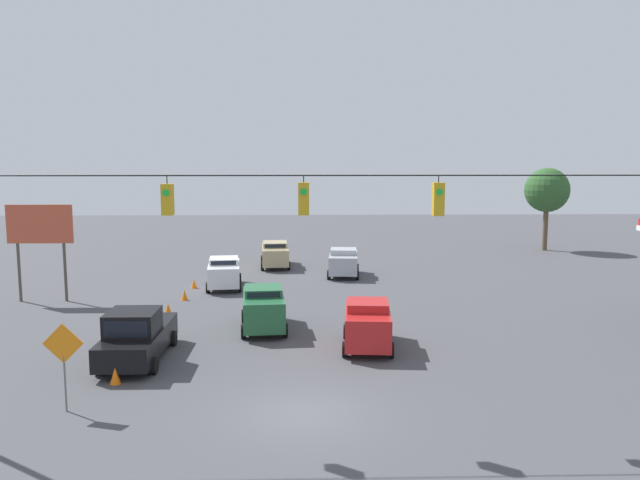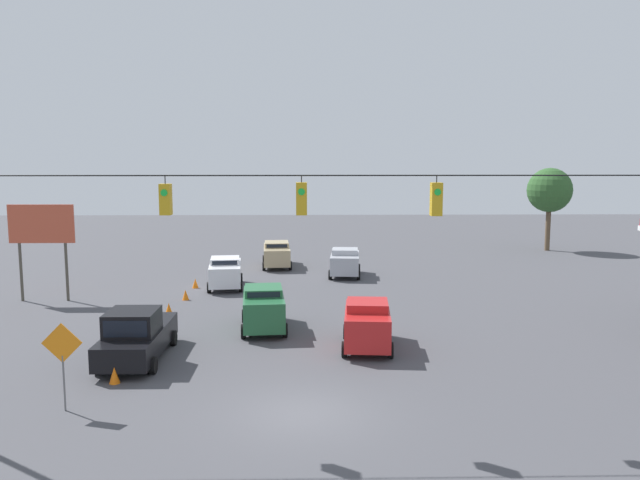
{
  "view_description": "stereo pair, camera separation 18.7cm",
  "coord_description": "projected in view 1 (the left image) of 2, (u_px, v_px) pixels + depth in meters",
  "views": [
    {
      "loc": [
        0.04,
        18.61,
        7.88
      ],
      "look_at": [
        -0.74,
        -8.95,
        4.31
      ],
      "focal_mm": 35.0,
      "sensor_mm": 36.0,
      "label": 1
    },
    {
      "loc": [
        -0.15,
        18.62,
        7.88
      ],
      "look_at": [
        -0.74,
        -8.95,
        4.31
      ],
      "focal_mm": 35.0,
      "sensor_mm": 36.0,
      "label": 2
    }
  ],
  "objects": [
    {
      "name": "sedan_silver_oncoming_deep",
      "position": [
        343.0,
        262.0,
        42.23
      ],
      "size": [
        2.35,
        3.99,
        1.88
      ],
      "color": "#A8AAB2",
      "rests_on": "ground_plane"
    },
    {
      "name": "traffic_cone_farthest",
      "position": [
        194.0,
        283.0,
        38.33
      ],
      "size": [
        0.38,
        0.38,
        0.59
      ],
      "primitive_type": "cone",
      "color": "orange",
      "rests_on": "ground_plane"
    },
    {
      "name": "traffic_cone_third",
      "position": [
        154.0,
        326.0,
        28.5
      ],
      "size": [
        0.38,
        0.38,
        0.59
      ],
      "primitive_type": "cone",
      "color": "orange",
      "rests_on": "ground_plane"
    },
    {
      "name": "traffic_cone_nearest",
      "position": [
        115.0,
        376.0,
        22.0
      ],
      "size": [
        0.38,
        0.38,
        0.59
      ],
      "primitive_type": "cone",
      "color": "orange",
      "rests_on": "ground_plane"
    },
    {
      "name": "traffic_cone_fifth",
      "position": [
        185.0,
        295.0,
        35.07
      ],
      "size": [
        0.38,
        0.38,
        0.59
      ],
      "primitive_type": "cone",
      "color": "orange",
      "rests_on": "ground_plane"
    },
    {
      "name": "traffic_cone_second",
      "position": [
        135.0,
        348.0,
        25.25
      ],
      "size": [
        0.38,
        0.38,
        0.59
      ],
      "primitive_type": "cone",
      "color": "orange",
      "rests_on": "ground_plane"
    },
    {
      "name": "sedan_white_withflow_far",
      "position": [
        224.0,
        272.0,
        38.36
      ],
      "size": [
        2.42,
        4.38,
        1.88
      ],
      "color": "silver",
      "rests_on": "ground_plane"
    },
    {
      "name": "ground_plane",
      "position": [
        304.0,
        413.0,
        19.47
      ],
      "size": [
        140.0,
        140.0,
        0.0
      ],
      "primitive_type": "plane",
      "color": "#47474C"
    },
    {
      "name": "sedan_red_crossing_near",
      "position": [
        368.0,
        324.0,
        26.12
      ],
      "size": [
        2.33,
        4.13,
        2.01
      ],
      "color": "red",
      "rests_on": "ground_plane"
    },
    {
      "name": "tree_horizon_left",
      "position": [
        547.0,
        190.0,
        53.75
      ],
      "size": [
        3.81,
        3.81,
        7.16
      ],
      "color": "brown",
      "rests_on": "ground_plane"
    },
    {
      "name": "roadside_billboard",
      "position": [
        40.0,
        231.0,
        34.35
      ],
      "size": [
        3.61,
        0.16,
        5.41
      ],
      "color": "#4C473D",
      "rests_on": "ground_plane"
    },
    {
      "name": "overhead_signal_span",
      "position": [
        305.0,
        253.0,
        18.61
      ],
      "size": [
        23.61,
        0.38,
        8.32
      ],
      "color": "#4C473D",
      "rests_on": "ground_plane"
    },
    {
      "name": "sedan_green_withflow_mid",
      "position": [
        263.0,
        307.0,
        28.92
      ],
      "size": [
        2.34,
        4.35,
        2.03
      ],
      "color": "#236038",
      "rests_on": "ground_plane"
    },
    {
      "name": "work_zone_sign",
      "position": [
        63.0,
        350.0,
        19.37
      ],
      "size": [
        1.27,
        0.06,
        2.84
      ],
      "color": "slate",
      "rests_on": "ground_plane"
    },
    {
      "name": "traffic_cone_fourth",
      "position": [
        168.0,
        309.0,
        31.82
      ],
      "size": [
        0.38,
        0.38,
        0.59
      ],
      "primitive_type": "cone",
      "color": "orange",
      "rests_on": "ground_plane"
    },
    {
      "name": "sedan_tan_withflow_deep",
      "position": [
        275.0,
        254.0,
        45.88
      ],
      "size": [
        2.32,
        4.7,
        1.86
      ],
      "color": "tan",
      "rests_on": "ground_plane"
    },
    {
      "name": "pickup_truck_black_parked_shoulder",
      "position": [
        137.0,
        336.0,
        24.48
      ],
      "size": [
        2.24,
        5.47,
        2.12
      ],
      "color": "black",
      "rests_on": "ground_plane"
    }
  ]
}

